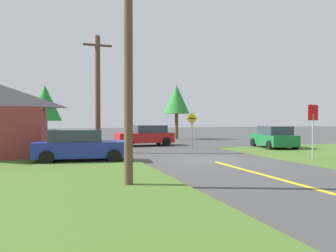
% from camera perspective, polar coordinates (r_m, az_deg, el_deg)
% --- Properties ---
extents(ground_plane, '(120.00, 120.00, 0.00)m').
position_cam_1_polar(ground_plane, '(18.27, 6.49, -5.57)').
color(ground_plane, '#414141').
extents(lane_stripe_center, '(0.20, 14.00, 0.01)m').
position_cam_1_polar(lane_stripe_center, '(11.60, 23.61, -9.64)').
color(lane_stripe_center, yellow).
rests_on(lane_stripe_center, ground).
extents(stop_sign, '(0.79, 0.22, 2.88)m').
position_cam_1_polar(stop_sign, '(19.23, 22.88, 0.79)').
color(stop_sign, '#9EA0A8').
rests_on(stop_sign, ground).
extents(parked_car_near_building, '(4.75, 2.42, 1.62)m').
position_cam_1_polar(parked_car_near_building, '(17.69, -14.35, -3.21)').
color(parked_car_near_building, navy).
rests_on(parked_car_near_building, ground).
extents(car_approaching_junction, '(4.47, 2.32, 1.62)m').
position_cam_1_polar(car_approaching_junction, '(27.41, -3.69, -1.57)').
color(car_approaching_junction, red).
rests_on(car_approaching_junction, ground).
extents(car_on_crossroad, '(2.59, 4.19, 1.62)m').
position_cam_1_polar(car_on_crossroad, '(25.66, 17.12, -1.83)').
color(car_on_crossroad, '#196B33').
rests_on(car_on_crossroad, ground).
extents(utility_pole_near, '(1.80, 0.40, 9.12)m').
position_cam_1_polar(utility_pole_near, '(11.25, -6.61, 14.14)').
color(utility_pole_near, brown).
rests_on(utility_pole_near, ground).
extents(utility_pole_mid, '(1.80, 0.32, 7.33)m').
position_cam_1_polar(utility_pole_mid, '(22.06, -11.56, 5.39)').
color(utility_pole_mid, brown).
rests_on(utility_pole_mid, ground).
extents(direction_sign, '(0.91, 0.08, 2.62)m').
position_cam_1_polar(direction_sign, '(24.89, 3.98, 0.02)').
color(direction_sign, slate).
rests_on(direction_sign, ground).
extents(oak_tree_left, '(2.73, 2.73, 5.66)m').
position_cam_1_polar(oak_tree_left, '(35.89, 1.42, 4.39)').
color(oak_tree_left, brown).
rests_on(oak_tree_left, ground).
extents(pine_tree_center, '(3.13, 3.13, 5.37)m').
position_cam_1_polar(pine_tree_center, '(35.12, -19.71, 3.58)').
color(pine_tree_center, brown).
rests_on(pine_tree_center, ground).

